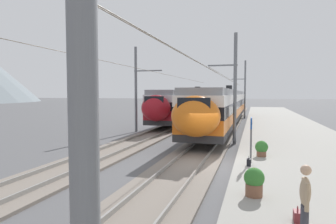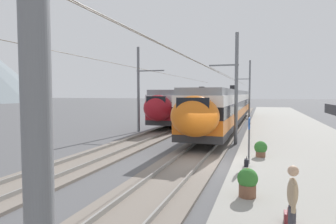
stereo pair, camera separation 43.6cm
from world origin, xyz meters
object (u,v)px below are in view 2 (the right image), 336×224
(handbag_near_sign, at_px, (246,163))
(potted_plant_by_shelter, at_px, (248,181))
(catenary_mast_east, at_px, (249,89))
(train_near_platform, at_px, (228,106))
(passenger_walking, at_px, (292,201))
(catenary_mast_mid, at_px, (234,87))
(potted_plant_platform_edge, at_px, (261,148))
(handbag_beside_passenger, at_px, (288,217))
(catenary_mast_far_side, at_px, (140,88))
(catenary_mast_west, at_px, (21,5))
(platform_sign, at_px, (249,130))
(train_far_track, at_px, (195,103))

(handbag_near_sign, height_order, potted_plant_by_shelter, potted_plant_by_shelter)
(catenary_mast_east, bearing_deg, train_near_platform, 171.74)
(passenger_walking, distance_m, potted_plant_by_shelter, 2.96)
(handbag_near_sign, bearing_deg, potted_plant_by_shelter, -176.76)
(catenary_mast_mid, xyz_separation_m, handbag_near_sign, (-7.70, -1.24, -3.49))
(train_near_platform, bearing_deg, potted_plant_platform_edge, -168.30)
(handbag_near_sign, relative_size, potted_plant_platform_edge, 0.55)
(potted_plant_platform_edge, bearing_deg, train_near_platform, 11.70)
(handbag_beside_passenger, xyz_separation_m, handbag_near_sign, (5.55, 1.26, 0.02))
(train_near_platform, relative_size, potted_plant_by_shelter, 38.61)
(handbag_beside_passenger, distance_m, potted_plant_platform_edge, 7.79)
(catenary_mast_east, bearing_deg, catenary_mast_far_side, 154.11)
(train_near_platform, bearing_deg, catenary_mast_east, -8.26)
(catenary_mast_west, distance_m, catenary_mast_mid, 18.91)
(handbag_beside_passenger, height_order, handbag_near_sign, handbag_near_sign)
(passenger_walking, height_order, handbag_near_sign, passenger_walking)
(platform_sign, relative_size, passenger_walking, 1.23)
(train_far_track, xyz_separation_m, catenary_mast_far_side, (-13.11, 2.17, 1.81))
(train_near_platform, relative_size, catenary_mast_west, 0.75)
(train_far_track, bearing_deg, catenary_mast_west, -169.58)
(train_far_track, relative_size, passenger_walking, 17.93)
(handbag_beside_passenger, bearing_deg, catenary_mast_mid, 10.68)
(platform_sign, bearing_deg, train_far_track, 18.06)
(catenary_mast_west, xyz_separation_m, catenary_mast_far_side, (23.06, 8.82, -0.15))
(catenary_mast_mid, relative_size, passenger_walking, 27.17)
(handbag_near_sign, xyz_separation_m, potted_plant_platform_edge, (2.20, -0.58, 0.27))
(catenary_mast_east, bearing_deg, passenger_walking, -176.15)
(handbag_near_sign, distance_m, potted_plant_platform_edge, 2.29)
(catenary_mast_far_side, distance_m, handbag_near_sign, 15.94)
(train_near_platform, bearing_deg, platform_sign, -170.87)
(catenary_mast_east, xyz_separation_m, potted_plant_platform_edge, (-27.81, -1.81, -3.45))
(handbag_beside_passenger, relative_size, potted_plant_platform_edge, 0.50)
(train_far_track, height_order, handbag_near_sign, train_far_track)
(catenary_mast_far_side, xyz_separation_m, potted_plant_by_shelter, (-15.80, -10.27, -3.22))
(catenary_mast_east, distance_m, platform_sign, 29.58)
(train_near_platform, bearing_deg, handbag_beside_passenger, -170.40)
(potted_plant_platform_edge, bearing_deg, handbag_beside_passenger, -174.99)
(potted_plant_by_shelter, bearing_deg, catenary_mast_west, 168.67)
(catenary_mast_east, bearing_deg, handbag_near_sign, -177.65)
(potted_plant_platform_edge, height_order, potted_plant_by_shelter, potted_plant_by_shelter)
(catenary_mast_west, bearing_deg, handbag_near_sign, -6.27)
(catenary_mast_mid, height_order, catenary_mast_far_side, catenary_mast_far_side)
(catenary_mast_far_side, relative_size, potted_plant_by_shelter, 51.72)
(platform_sign, xyz_separation_m, handbag_near_sign, (-0.56, 0.07, -1.37))
(train_near_platform, relative_size, catenary_mast_far_side, 0.75)
(train_far_track, bearing_deg, train_near_platform, -140.74)
(train_near_platform, xyz_separation_m, platform_sign, (-18.25, -2.93, -0.37))
(handbag_near_sign, bearing_deg, potted_plant_platform_edge, -14.72)
(catenary_mast_far_side, bearing_deg, handbag_beside_passenger, -146.97)
(catenary_mast_east, height_order, handbag_near_sign, catenary_mast_east)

